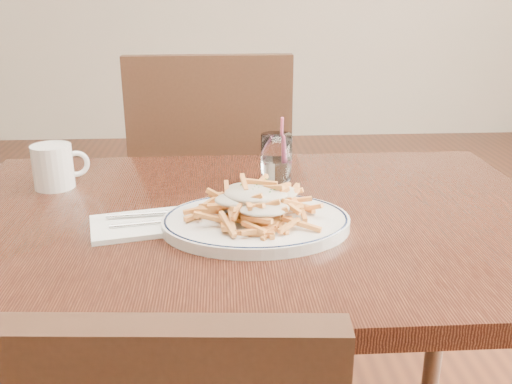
{
  "coord_description": "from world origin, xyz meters",
  "views": [
    {
      "loc": [
        -0.06,
        -1.02,
        1.17
      ],
      "look_at": [
        0.0,
        -0.07,
        0.82
      ],
      "focal_mm": 40.0,
      "sensor_mm": 36.0,
      "label": 1
    }
  ],
  "objects": [
    {
      "name": "loaded_fries",
      "position": [
        0.0,
        -0.07,
        0.81
      ],
      "size": [
        0.23,
        0.18,
        0.06
      ],
      "color": "#D68B41",
      "rests_on": "fries_plate"
    },
    {
      "name": "table",
      "position": [
        0.0,
        0.0,
        0.67
      ],
      "size": [
        1.2,
        0.8,
        0.75
      ],
      "color": "black",
      "rests_on": "ground"
    },
    {
      "name": "cutlery",
      "position": [
        -0.2,
        -0.05,
        0.76
      ],
      "size": [
        0.17,
        0.08,
        0.01
      ],
      "color": "silver",
      "rests_on": "napkin"
    },
    {
      "name": "fries_plate",
      "position": [
        0.0,
        -0.07,
        0.76
      ],
      "size": [
        0.39,
        0.36,
        0.02
      ],
      "color": "white",
      "rests_on": "table"
    },
    {
      "name": "coffee_mug",
      "position": [
        -0.42,
        0.18,
        0.8
      ],
      "size": [
        0.12,
        0.09,
        0.09
      ],
      "color": "white",
      "rests_on": "table"
    },
    {
      "name": "chair_far",
      "position": [
        -0.09,
        0.65,
        0.56
      ],
      "size": [
        0.46,
        0.46,
        0.99
      ],
      "color": "black",
      "rests_on": "ground"
    },
    {
      "name": "napkin",
      "position": [
        -0.2,
        -0.05,
        0.75
      ],
      "size": [
        0.21,
        0.16,
        0.01
      ],
      "primitive_type": "cube",
      "rotation": [
        0.0,
        0.0,
        0.23
      ],
      "color": "white",
      "rests_on": "table"
    },
    {
      "name": "water_glass",
      "position": [
        0.06,
        0.18,
        0.8
      ],
      "size": [
        0.07,
        0.07,
        0.15
      ],
      "color": "white",
      "rests_on": "table"
    }
  ]
}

